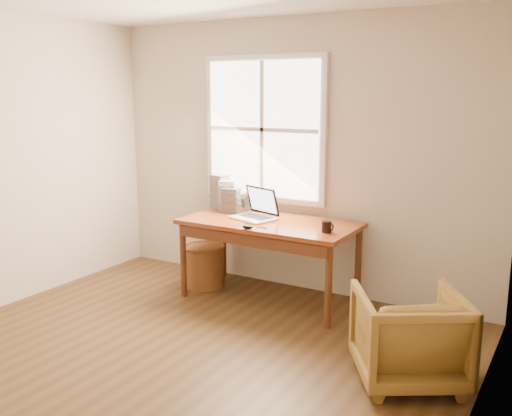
{
  "coord_description": "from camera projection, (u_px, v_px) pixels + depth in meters",
  "views": [
    {
      "loc": [
        2.47,
        -2.64,
        1.91
      ],
      "look_at": [
        -0.06,
        1.65,
        0.89
      ],
      "focal_mm": 40.0,
      "sensor_mm": 36.0,
      "label": 1
    }
  ],
  "objects": [
    {
      "name": "room_shell",
      "position": [
        145.0,
        184.0,
        3.72
      ],
      "size": [
        4.04,
        4.54,
        2.64
      ],
      "color": "#4E351B",
      "rests_on": "ground"
    },
    {
      "name": "desk",
      "position": [
        270.0,
        223.0,
        5.21
      ],
      "size": [
        1.6,
        0.8,
        0.04
      ],
      "primitive_type": "cube",
      "color": "brown",
      "rests_on": "room_shell"
    },
    {
      "name": "armchair",
      "position": [
        409.0,
        337.0,
        3.79
      ],
      "size": [
        0.94,
        0.94,
        0.63
      ],
      "primitive_type": "imported",
      "rotation": [
        0.0,
        0.0,
        3.7
      ],
      "color": "olive",
      "rests_on": "room_shell"
    },
    {
      "name": "wicker_stool",
      "position": [
        204.0,
        266.0,
        5.69
      ],
      "size": [
        0.53,
        0.53,
        0.4
      ],
      "primitive_type": "cylinder",
      "rotation": [
        0.0,
        0.0,
        -0.41
      ],
      "color": "brown",
      "rests_on": "room_shell"
    },
    {
      "name": "laptop",
      "position": [
        253.0,
        202.0,
        5.23
      ],
      "size": [
        0.56,
        0.58,
        0.33
      ],
      "primitive_type": null,
      "rotation": [
        0.0,
        0.0,
        -0.32
      ],
      "color": "silver",
      "rests_on": "desk"
    },
    {
      "name": "mouse",
      "position": [
        248.0,
        227.0,
        4.92
      ],
      "size": [
        0.12,
        0.09,
        0.03
      ],
      "primitive_type": "ellipsoid",
      "rotation": [
        0.0,
        0.0,
        0.37
      ],
      "color": "black",
      "rests_on": "desk"
    },
    {
      "name": "coffee_mug",
      "position": [
        326.0,
        227.0,
        4.78
      ],
      "size": [
        0.1,
        0.1,
        0.1
      ],
      "primitive_type": "cylinder",
      "rotation": [
        0.0,
        0.0,
        0.15
      ],
      "color": "black",
      "rests_on": "desk"
    },
    {
      "name": "cd_stack_a",
      "position": [
        227.0,
        195.0,
        5.64
      ],
      "size": [
        0.2,
        0.19,
        0.3
      ],
      "primitive_type": "cube",
      "rotation": [
        0.0,
        0.0,
        0.43
      ],
      "color": "silver",
      "rests_on": "desk"
    },
    {
      "name": "cd_stack_b",
      "position": [
        231.0,
        200.0,
        5.56
      ],
      "size": [
        0.18,
        0.17,
        0.24
      ],
      "primitive_type": "cube",
      "rotation": [
        0.0,
        0.0,
        0.23
      ],
      "color": "#28272D",
      "rests_on": "desk"
    },
    {
      "name": "cd_stack_c",
      "position": [
        220.0,
        191.0,
        5.76
      ],
      "size": [
        0.17,
        0.16,
        0.34
      ],
      "primitive_type": "cube",
      "rotation": [
        0.0,
        0.0,
        -0.19
      ],
      "color": "#9A9CA7",
      "rests_on": "desk"
    },
    {
      "name": "cd_stack_d",
      "position": [
        254.0,
        201.0,
        5.65
      ],
      "size": [
        0.16,
        0.15,
        0.19
      ],
      "primitive_type": "cube",
      "rotation": [
        0.0,
        0.0,
        0.14
      ],
      "color": "#B7BDC3",
      "rests_on": "desk"
    }
  ]
}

